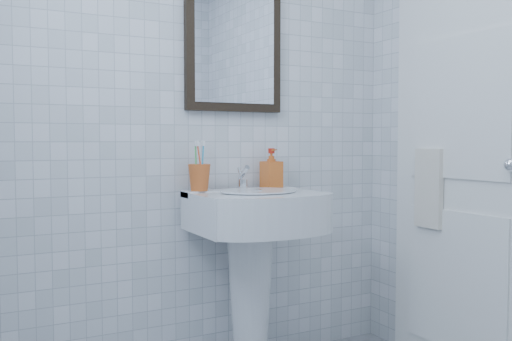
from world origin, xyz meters
TOP-DOWN VIEW (x-y plane):
  - wall_back at (0.00, 1.20)m, footprint 2.20×0.02m
  - washbasin at (0.23, 0.99)m, footprint 0.57×0.42m
  - faucet at (0.23, 1.09)m, footprint 0.05×0.10m
  - toothbrush_cup at (0.01, 1.10)m, footprint 0.11×0.11m
  - soap_dispenser at (0.40, 1.11)m, footprint 0.09×0.09m
  - wall_mirror at (0.23, 1.18)m, footprint 0.50×0.04m
  - bathroom_door at (1.08, 0.55)m, footprint 0.04×0.80m
  - towel_ring at (1.06, 0.71)m, footprint 0.01×0.18m
  - hand_towel at (1.04, 0.71)m, footprint 0.03×0.16m

SIDE VIEW (x-z plane):
  - washbasin at x=0.23m, z-range 0.15..1.03m
  - hand_towel at x=1.04m, z-range 0.68..1.06m
  - faucet at x=0.23m, z-range 0.86..0.97m
  - toothbrush_cup at x=0.01m, z-range 0.87..0.99m
  - soap_dispenser at x=0.40m, z-range 0.87..1.06m
  - bathroom_door at x=1.08m, z-range 0.00..2.00m
  - towel_ring at x=1.06m, z-range 0.96..1.14m
  - wall_back at x=0.00m, z-range 0.00..2.50m
  - wall_mirror at x=0.23m, z-range 1.24..1.86m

